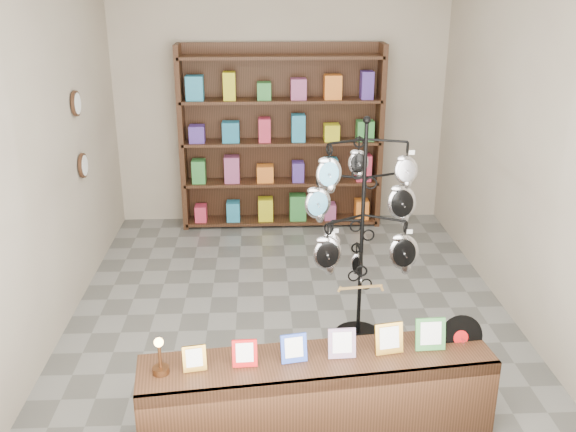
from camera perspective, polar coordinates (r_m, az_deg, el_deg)
The scene contains 6 objects.
ground at distance 6.00m, azimuth 0.24°, elevation -8.46°, with size 5.00×5.00×0.00m, color slate.
room_envelope at distance 5.36m, azimuth 0.27°, elevation 9.14°, with size 5.00×5.00×5.00m.
display_tree at distance 5.19m, azimuth 6.66°, elevation 0.05°, with size 0.98×0.83×1.91m.
front_shelf at distance 4.44m, azimuth 2.61°, elevation -15.62°, with size 2.36×0.74×0.82m.
back_shelving at distance 7.78m, azimuth -0.60°, elevation 6.49°, with size 2.42×0.36×2.20m.
wall_clocks at distance 6.44m, azimuth -18.04°, elevation 6.86°, with size 0.03×0.24×0.84m.
Camera 1 is at (-0.27, -5.25, 2.90)m, focal length 40.00 mm.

